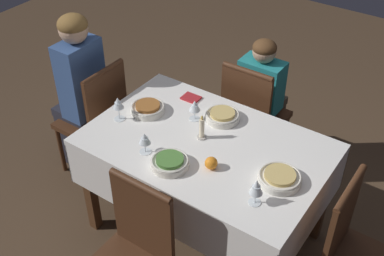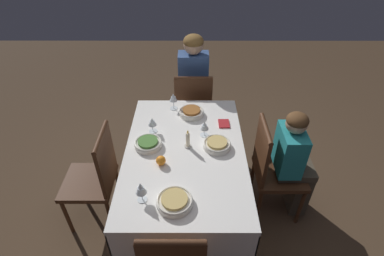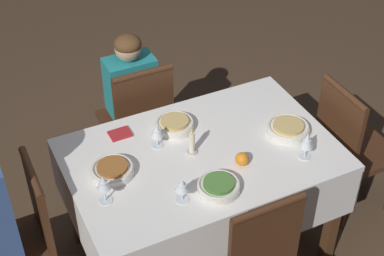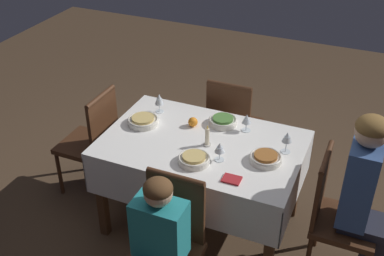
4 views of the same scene
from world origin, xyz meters
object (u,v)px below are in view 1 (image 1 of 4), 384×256
(chair_east, at_px, (357,254))
(orange_fruit, at_px, (211,163))
(wine_glass_east, at_px, (256,187))
(dining_table, at_px, (206,156))
(wine_glass_west, at_px, (118,104))
(bowl_east, at_px, (280,178))
(bowl_north, at_px, (223,116))
(bowl_south, at_px, (170,162))
(chair_south, at_px, (131,256))
(person_adult_denim, at_px, (78,86))
(wine_glass_south, at_px, (145,139))
(candle_centerpiece, at_px, (202,130))
(person_child_teal, at_px, (263,95))
(napkin_red_folded, at_px, (191,98))
(chair_west, at_px, (97,117))
(wine_glass_north, at_px, (195,106))
(chair_north, at_px, (252,114))
(bowl_west, at_px, (148,108))

(chair_east, xyz_separation_m, orange_fruit, (-0.81, -0.11, 0.29))
(wine_glass_east, bearing_deg, orange_fruit, 163.84)
(dining_table, distance_m, chair_east, 0.97)
(wine_glass_west, height_order, bowl_east, wine_glass_west)
(orange_fruit, bearing_deg, bowl_north, 113.99)
(bowl_south, bearing_deg, chair_south, -80.97)
(bowl_east, height_order, bowl_south, same)
(person_adult_denim, distance_m, wine_glass_south, 0.94)
(candle_centerpiece, bearing_deg, person_child_teal, 92.14)
(wine_glass_east, relative_size, napkin_red_folded, 1.33)
(chair_east, bearing_deg, wine_glass_east, 112.37)
(chair_west, height_order, orange_fruit, chair_west)
(chair_south, relative_size, napkin_red_folded, 7.96)
(wine_glass_west, bearing_deg, wine_glass_north, 34.73)
(bowl_south, relative_size, orange_fruit, 2.97)
(chair_east, bearing_deg, chair_north, 53.38)
(wine_glass_west, bearing_deg, chair_north, 59.74)
(dining_table, height_order, chair_east, chair_east)
(bowl_east, height_order, wine_glass_east, wine_glass_east)
(orange_fruit, bearing_deg, chair_west, 168.05)
(chair_east, height_order, orange_fruit, chair_east)
(wine_glass_west, xyz_separation_m, wine_glass_east, (1.01, -0.15, -0.01))
(candle_centerpiece, xyz_separation_m, orange_fruit, (0.19, -0.19, -0.02))
(wine_glass_west, bearing_deg, orange_fruit, -4.56)
(chair_south, relative_size, wine_glass_west, 5.88)
(person_adult_denim, relative_size, person_child_teal, 1.20)
(napkin_red_folded, bearing_deg, chair_south, -71.44)
(dining_table, height_order, bowl_east, bowl_east)
(person_adult_denim, xyz_separation_m, wine_glass_west, (0.54, -0.18, 0.16))
(person_child_teal, bearing_deg, napkin_red_folded, 65.90)
(chair_north, xyz_separation_m, bowl_north, (0.04, -0.47, 0.28))
(dining_table, bearing_deg, bowl_west, 174.12)
(chair_north, relative_size, candle_centerpiece, 5.85)
(chair_north, relative_size, bowl_west, 4.35)
(bowl_east, bearing_deg, orange_fruit, -161.96)
(bowl_north, distance_m, napkin_red_folded, 0.30)
(chair_south, bearing_deg, wine_glass_east, 46.24)
(chair_north, relative_size, wine_glass_north, 6.88)
(orange_fruit, bearing_deg, person_adult_denim, 169.45)
(candle_centerpiece, distance_m, orange_fruit, 0.27)
(bowl_east, bearing_deg, bowl_west, 173.95)
(bowl_west, relative_size, bowl_south, 1.02)
(bowl_south, bearing_deg, chair_east, 12.71)
(orange_fruit, bearing_deg, wine_glass_north, 135.66)
(wine_glass_south, bearing_deg, bowl_north, 69.19)
(chair_west, xyz_separation_m, bowl_south, (0.90, -0.34, 0.28))
(dining_table, height_order, wine_glass_west, wine_glass_west)
(wine_glass_west, bearing_deg, bowl_east, 3.15)
(dining_table, xyz_separation_m, chair_south, (0.02, -0.71, -0.15))
(dining_table, distance_m, chair_west, 0.97)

